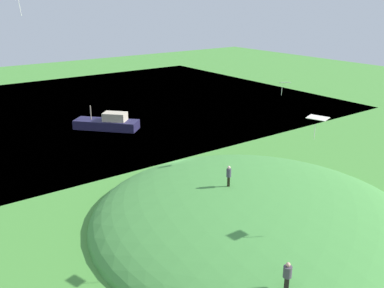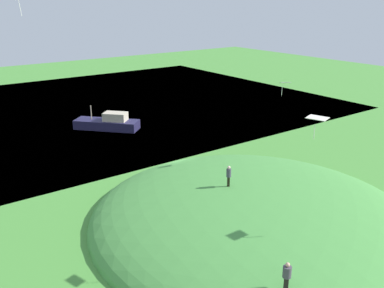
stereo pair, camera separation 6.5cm
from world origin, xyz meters
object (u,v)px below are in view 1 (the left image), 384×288
object	(u,v)px
person_watching_kites	(229,174)
kite_3	(285,83)
boat_on_lake	(108,123)
kite_2	(318,118)
person_with_child	(287,273)

from	to	relation	value
person_watching_kites	kite_3	size ratio (longest dim) A/B	1.35
boat_on_lake	kite_2	world-z (taller)	kite_2
kite_2	kite_3	distance (m)	14.40
kite_2	boat_on_lake	bearing A→B (deg)	173.31
person_watching_kites	person_with_child	distance (m)	11.15
person_with_child	kite_3	size ratio (longest dim) A/B	1.35
kite_3	boat_on_lake	bearing A→B (deg)	-167.60
boat_on_lake	kite_2	bearing A→B (deg)	-48.93
boat_on_lake	person_with_child	size ratio (longest dim) A/B	4.65
person_watching_kites	kite_3	xyz separation A→B (m)	(-2.28, 8.16, 5.60)
boat_on_lake	kite_2	xyz separation A→B (m)	(35.26, -4.13, 9.23)
kite_2	kite_3	world-z (taller)	kite_2
person_watching_kites	kite_2	xyz separation A→B (m)	(8.50, -1.36, 6.45)
boat_on_lake	person_with_child	world-z (taller)	person_with_child
person_with_child	kite_2	xyz separation A→B (m)	(-1.56, 3.34, 7.46)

